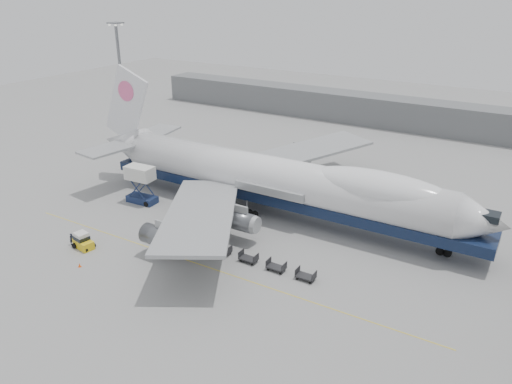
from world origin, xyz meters
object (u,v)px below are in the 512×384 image
Objects in this scene: catering_truck at (141,182)px; baggage_tug at (83,241)px; ground_worker at (72,239)px; airliner at (278,179)px.

catering_truck is 15.77m from baggage_tug.
catering_truck reaches higher than ground_worker.
baggage_tug is at bearing -79.80° from catering_truck.
baggage_tug is at bearing -127.25° from airliner.
airliner is 22.07m from catering_truck.
ground_worker is (1.71, -15.38, -2.60)m from catering_truck.
airliner is 11.04× the size of catering_truck.
airliner is at bearing 63.68° from baggage_tug.
airliner reaches higher than catering_truck.
ground_worker is at bearing -129.88° from airliner.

